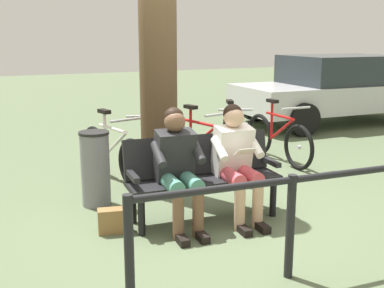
{
  "coord_description": "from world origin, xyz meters",
  "views": [
    {
      "loc": [
        2.24,
        4.3,
        1.89
      ],
      "look_at": [
        0.1,
        -0.2,
        0.75
      ],
      "focal_mm": 44.65,
      "sensor_mm": 36.0,
      "label": 1
    }
  ],
  "objects_px": {
    "person_companion": "(178,163)",
    "litter_bin": "(95,169)",
    "parked_car": "(335,88)",
    "person_reading": "(237,157)",
    "handbag": "(114,221)",
    "bicycle_black": "(278,138)",
    "bicycle_red": "(199,147)",
    "bicycle_purple": "(146,149)",
    "bicycle_blue": "(231,140)",
    "bench": "(202,171)",
    "tree_trunk": "(158,48)",
    "bicycle_silver": "(113,154)"
  },
  "relations": [
    {
      "from": "tree_trunk",
      "to": "litter_bin",
      "type": "xyz_separation_m",
      "value": [
        0.82,
        0.11,
        -1.32
      ]
    },
    {
      "from": "handbag",
      "to": "bicycle_black",
      "type": "bearing_deg",
      "value": -152.99
    },
    {
      "from": "person_reading",
      "to": "handbag",
      "type": "xyz_separation_m",
      "value": [
        1.27,
        -0.19,
        -0.54
      ]
    },
    {
      "from": "handbag",
      "to": "litter_bin",
      "type": "bearing_deg",
      "value": -93.29
    },
    {
      "from": "person_companion",
      "to": "litter_bin",
      "type": "xyz_separation_m",
      "value": [
        0.58,
        -0.98,
        -0.24
      ]
    },
    {
      "from": "bicycle_silver",
      "to": "bicycle_red",
      "type": "bearing_deg",
      "value": 71.25
    },
    {
      "from": "person_companion",
      "to": "bicycle_blue",
      "type": "bearing_deg",
      "value": -127.11
    },
    {
      "from": "litter_bin",
      "to": "bicycle_blue",
      "type": "bearing_deg",
      "value": -158.14
    },
    {
      "from": "person_companion",
      "to": "bicycle_silver",
      "type": "height_order",
      "value": "person_companion"
    },
    {
      "from": "person_reading",
      "to": "person_companion",
      "type": "distance_m",
      "value": 0.64
    },
    {
      "from": "handbag",
      "to": "parked_car",
      "type": "xyz_separation_m",
      "value": [
        -6.06,
        -3.73,
        0.65
      ]
    },
    {
      "from": "bicycle_blue",
      "to": "person_companion",
      "type": "bearing_deg",
      "value": -19.4
    },
    {
      "from": "bicycle_red",
      "to": "bicycle_purple",
      "type": "relative_size",
      "value": 1.04
    },
    {
      "from": "person_companion",
      "to": "tree_trunk",
      "type": "bearing_deg",
      "value": -97.39
    },
    {
      "from": "bicycle_blue",
      "to": "bicycle_purple",
      "type": "xyz_separation_m",
      "value": [
        1.33,
        -0.02,
        0.0
      ]
    },
    {
      "from": "bench",
      "to": "person_companion",
      "type": "relative_size",
      "value": 1.36
    },
    {
      "from": "bicycle_blue",
      "to": "bicycle_red",
      "type": "relative_size",
      "value": 0.96
    },
    {
      "from": "bicycle_red",
      "to": "parked_car",
      "type": "xyz_separation_m",
      "value": [
        -4.37,
        -2.21,
        0.41
      ]
    },
    {
      "from": "parked_car",
      "to": "person_reading",
      "type": "bearing_deg",
      "value": 41.89
    },
    {
      "from": "bicycle_blue",
      "to": "bicycle_black",
      "type": "bearing_deg",
      "value": 95.95
    },
    {
      "from": "bicycle_silver",
      "to": "parked_car",
      "type": "height_order",
      "value": "parked_car"
    },
    {
      "from": "bicycle_red",
      "to": "bicycle_purple",
      "type": "bearing_deg",
      "value": -123.46
    },
    {
      "from": "person_companion",
      "to": "litter_bin",
      "type": "relative_size",
      "value": 1.41
    },
    {
      "from": "bicycle_blue",
      "to": "litter_bin",
      "type": "bearing_deg",
      "value": -45.61
    },
    {
      "from": "person_reading",
      "to": "bicycle_silver",
      "type": "xyz_separation_m",
      "value": [
        0.79,
        -1.84,
        -0.31
      ]
    },
    {
      "from": "person_companion",
      "to": "bicycle_black",
      "type": "relative_size",
      "value": 0.71
    },
    {
      "from": "handbag",
      "to": "parked_car",
      "type": "bearing_deg",
      "value": -148.34
    },
    {
      "from": "person_reading",
      "to": "parked_car",
      "type": "xyz_separation_m",
      "value": [
        -4.79,
        -3.93,
        0.11
      ]
    },
    {
      "from": "person_companion",
      "to": "litter_bin",
      "type": "distance_m",
      "value": 1.16
    },
    {
      "from": "tree_trunk",
      "to": "bicycle_blue",
      "type": "distance_m",
      "value": 2.17
    },
    {
      "from": "bench",
      "to": "parked_car",
      "type": "xyz_separation_m",
      "value": [
        -5.09,
        -3.73,
        0.27
      ]
    },
    {
      "from": "person_companion",
      "to": "bicycle_silver",
      "type": "distance_m",
      "value": 1.82
    },
    {
      "from": "litter_bin",
      "to": "tree_trunk",
      "type": "bearing_deg",
      "value": -172.59
    },
    {
      "from": "person_reading",
      "to": "person_companion",
      "type": "bearing_deg",
      "value": -0.05
    },
    {
      "from": "bicycle_red",
      "to": "handbag",
      "type": "bearing_deg",
      "value": -61.05
    },
    {
      "from": "handbag",
      "to": "bicycle_black",
      "type": "height_order",
      "value": "bicycle_black"
    },
    {
      "from": "litter_bin",
      "to": "bicycle_black",
      "type": "distance_m",
      "value": 3.07
    },
    {
      "from": "bench",
      "to": "parked_car",
      "type": "height_order",
      "value": "parked_car"
    },
    {
      "from": "person_reading",
      "to": "bicycle_red",
      "type": "bearing_deg",
      "value": -98.75
    },
    {
      "from": "litter_bin",
      "to": "handbag",
      "type": "bearing_deg",
      "value": 86.71
    },
    {
      "from": "person_reading",
      "to": "bicycle_purple",
      "type": "height_order",
      "value": "person_reading"
    },
    {
      "from": "tree_trunk",
      "to": "litter_bin",
      "type": "distance_m",
      "value": 1.55
    },
    {
      "from": "bicycle_purple",
      "to": "parked_car",
      "type": "height_order",
      "value": "parked_car"
    },
    {
      "from": "person_companion",
      "to": "litter_bin",
      "type": "bearing_deg",
      "value": -54.34
    },
    {
      "from": "bicycle_black",
      "to": "parked_car",
      "type": "distance_m",
      "value": 3.75
    },
    {
      "from": "bench",
      "to": "tree_trunk",
      "type": "bearing_deg",
      "value": -79.34
    },
    {
      "from": "person_companion",
      "to": "parked_car",
      "type": "relative_size",
      "value": 0.28
    },
    {
      "from": "person_companion",
      "to": "handbag",
      "type": "bearing_deg",
      "value": -7.39
    },
    {
      "from": "tree_trunk",
      "to": "bicycle_purple",
      "type": "relative_size",
      "value": 2.19
    },
    {
      "from": "person_companion",
      "to": "bicycle_red",
      "type": "height_order",
      "value": "person_companion"
    }
  ]
}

